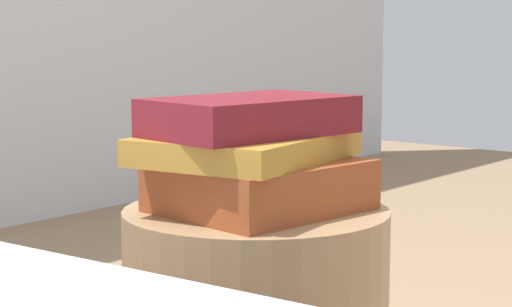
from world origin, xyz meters
TOP-DOWN VIEW (x-y plane):
  - book_rust at (0.00, -0.01)m, footprint 0.25×0.22m
  - book_ochre at (-0.01, 0.01)m, footprint 0.29×0.24m
  - book_maroon at (-0.01, -0.00)m, footprint 0.27×0.19m

SIDE VIEW (x-z plane):
  - book_rust at x=0.00m, z-range 0.47..0.53m
  - book_ochre at x=-0.01m, z-range 0.53..0.56m
  - book_maroon at x=-0.01m, z-range 0.56..0.61m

